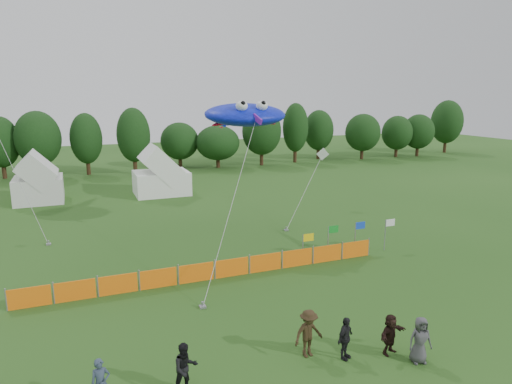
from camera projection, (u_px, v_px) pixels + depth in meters
name	position (u px, v px, depth m)	size (l,w,h in m)	color
ground	(314.00, 355.00, 17.53)	(160.00, 160.00, 0.00)	#234C16
treeline	(154.00, 139.00, 57.96)	(104.57, 8.78, 8.36)	#382314
tent_left	(38.00, 182.00, 41.82)	(4.26, 4.26, 3.76)	silver
tent_right	(161.00, 175.00, 45.03)	(5.28, 4.22, 3.73)	white
barrier_fence	(214.00, 270.00, 24.57)	(19.90, 0.06, 1.00)	orange
flag_row	(347.00, 235.00, 28.00)	(6.73, 0.66, 2.02)	gray
spectator_a	(101.00, 383.00, 14.47)	(0.60, 0.40, 1.66)	#313F53
spectator_b	(185.00, 368.00, 15.15)	(0.87, 0.68, 1.79)	black
spectator_c	(308.00, 333.00, 17.25)	(1.22, 0.70, 1.89)	#2F2313
spectator_d	(345.00, 338.00, 17.10)	(0.98, 0.41, 1.68)	black
spectator_e	(420.00, 340.00, 16.88)	(0.87, 0.57, 1.79)	#424146
spectator_f	(390.00, 334.00, 17.47)	(1.48, 0.47, 1.60)	black
stingray_kite	(244.00, 115.00, 30.89)	(8.83, 17.29, 9.44)	#1122F1
small_kite_white	(313.00, 174.00, 38.11)	(7.12, 6.36, 5.16)	silver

